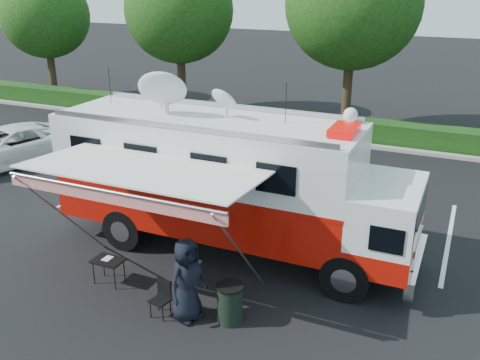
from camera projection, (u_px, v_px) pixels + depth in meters
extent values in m
plane|color=black|center=(233.00, 249.00, 14.97)|extent=(120.00, 120.00, 0.00)
cube|color=#9E998E|center=(425.00, 153.00, 22.81)|extent=(60.00, 0.35, 0.15)
cube|color=black|center=(429.00, 138.00, 23.42)|extent=(60.00, 1.20, 1.00)
cylinder|color=black|center=(52.00, 67.00, 32.17)|extent=(0.44, 0.44, 4.00)
ellipsoid|color=#14380F|center=(45.00, 16.00, 31.10)|extent=(5.12, 5.12, 4.86)
cylinder|color=black|center=(182.00, 74.00, 28.68)|extent=(0.44, 0.44, 4.40)
ellipsoid|color=#14380F|center=(179.00, 11.00, 27.51)|extent=(5.63, 5.63, 5.35)
cylinder|color=black|center=(348.00, 83.00, 25.20)|extent=(0.44, 0.44, 4.80)
ellipsoid|color=#14380F|center=(353.00, 4.00, 23.92)|extent=(6.14, 6.14, 5.84)
cube|color=silver|center=(109.00, 180.00, 20.00)|extent=(0.12, 5.50, 0.01)
cube|color=silver|center=(257.00, 206.00, 17.72)|extent=(0.12, 5.50, 0.01)
cube|color=silver|center=(449.00, 240.00, 15.44)|extent=(0.12, 5.50, 0.01)
cube|color=black|center=(233.00, 230.00, 14.76)|extent=(9.23, 1.50, 0.32)
cylinder|color=black|center=(345.00, 277.00, 12.45)|extent=(1.18, 0.34, 1.18)
cylinder|color=black|center=(366.00, 235.00, 14.47)|extent=(1.18, 0.34, 1.18)
cylinder|color=black|center=(124.00, 229.00, 14.81)|extent=(1.18, 0.34, 1.18)
cylinder|color=black|center=(168.00, 199.00, 16.83)|extent=(1.18, 0.34, 1.18)
cube|color=silver|center=(416.00, 265.00, 12.89)|extent=(0.21, 2.68, 0.43)
cube|color=silver|center=(386.00, 221.00, 12.83)|extent=(1.50, 2.68, 1.82)
cube|color=#AF1007|center=(384.00, 245.00, 13.06)|extent=(1.52, 2.70, 0.59)
cube|color=black|center=(418.00, 213.00, 12.45)|extent=(0.13, 2.38, 0.75)
cube|color=#AF1007|center=(208.00, 199.00, 14.76)|extent=(8.16, 2.68, 1.29)
cube|color=#AF1007|center=(207.00, 177.00, 14.53)|extent=(8.18, 2.70, 0.11)
cube|color=silver|center=(207.00, 149.00, 14.24)|extent=(8.16, 2.68, 1.50)
cube|color=silver|center=(206.00, 120.00, 13.95)|extent=(8.16, 2.68, 0.09)
cube|color=#CC0505|center=(344.00, 130.00, 12.51)|extent=(0.59, 1.02, 0.17)
sphere|color=silver|center=(350.00, 115.00, 13.43)|extent=(0.36, 0.36, 0.36)
ellipsoid|color=silver|center=(162.00, 89.00, 13.99)|extent=(1.29, 1.29, 0.39)
ellipsoid|color=silver|center=(224.00, 99.00, 13.78)|extent=(0.75, 0.75, 0.21)
cylinder|color=black|center=(110.00, 86.00, 15.38)|extent=(0.02, 0.02, 1.07)
cylinder|color=black|center=(161.00, 91.00, 14.73)|extent=(0.02, 0.02, 1.07)
cylinder|color=black|center=(286.00, 103.00, 13.35)|extent=(0.02, 0.02, 1.07)
cube|color=silver|center=(144.00, 169.00, 11.98)|extent=(5.37, 2.57, 0.22)
cube|color=red|center=(110.00, 197.00, 10.97)|extent=(5.37, 0.04, 0.30)
cylinder|color=#B2B2B7|center=(109.00, 192.00, 10.91)|extent=(5.37, 0.07, 0.07)
cylinder|color=#B2B2B7|center=(65.00, 216.00, 13.41)|extent=(0.05, 2.76, 3.10)
cylinder|color=#B2B2B7|center=(242.00, 254.00, 11.56)|extent=(0.05, 2.76, 3.10)
imported|color=white|center=(13.00, 164.00, 21.70)|extent=(4.29, 6.01, 1.52)
imported|color=black|center=(189.00, 318.00, 11.97)|extent=(0.89, 1.10, 1.95)
cube|color=black|center=(108.00, 260.00, 13.11)|extent=(0.77, 0.54, 0.04)
cylinder|color=black|center=(94.00, 273.00, 13.18)|extent=(0.02, 0.02, 0.63)
cylinder|color=black|center=(104.00, 265.00, 13.52)|extent=(0.02, 0.02, 0.63)
cylinder|color=black|center=(115.00, 278.00, 12.94)|extent=(0.02, 0.02, 0.63)
cylinder|color=black|center=(124.00, 271.00, 13.28)|extent=(0.02, 0.02, 0.63)
cube|color=silver|center=(107.00, 258.00, 13.17)|extent=(0.20, 0.27, 0.01)
cube|color=black|center=(160.00, 301.00, 11.90)|extent=(0.47, 0.47, 0.04)
cube|color=black|center=(164.00, 287.00, 12.00)|extent=(0.40, 0.11, 0.44)
cylinder|color=black|center=(151.00, 310.00, 11.90)|extent=(0.02, 0.02, 0.40)
cylinder|color=black|center=(158.00, 303.00, 12.17)|extent=(0.02, 0.02, 0.40)
cylinder|color=black|center=(163.00, 314.00, 11.78)|extent=(0.02, 0.02, 0.40)
cylinder|color=black|center=(170.00, 306.00, 12.05)|extent=(0.02, 0.02, 0.40)
cylinder|color=black|center=(230.00, 304.00, 11.71)|extent=(0.57, 0.57, 0.87)
cylinder|color=black|center=(230.00, 286.00, 11.54)|extent=(0.61, 0.61, 0.04)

